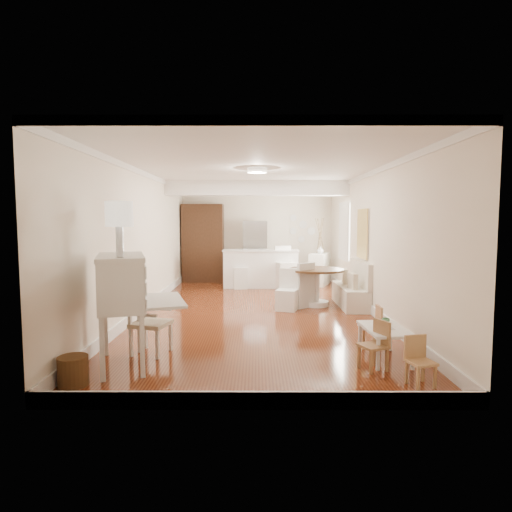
{
  "coord_description": "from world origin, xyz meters",
  "views": [
    {
      "loc": [
        -0.01,
        -8.5,
        1.84
      ],
      "look_at": [
        -0.02,
        0.3,
        1.09
      ],
      "focal_mm": 30.0,
      "sensor_mm": 36.0,
      "label": 1
    }
  ],
  "objects_px": {
    "kids_chair_b": "(370,326)",
    "slip_chair_far": "(299,284)",
    "gustavian_armchair": "(151,322)",
    "kids_chair_a": "(373,345)",
    "bar_stool_right": "(285,268)",
    "bar_stool_left": "(240,271)",
    "wicker_basket": "(73,371)",
    "kids_chair_c": "(421,361)",
    "slip_chair_near": "(287,290)",
    "breakfast_counter": "(261,268)",
    "dining_table": "(316,287)",
    "pantry_cabinet": "(203,243)",
    "fridge": "(267,252)",
    "kids_table": "(385,344)",
    "sideboard": "(320,269)"
  },
  "relations": [
    {
      "from": "wicker_basket",
      "to": "kids_chair_b",
      "type": "height_order",
      "value": "kids_chair_b"
    },
    {
      "from": "dining_table",
      "to": "bar_stool_right",
      "type": "height_order",
      "value": "bar_stool_right"
    },
    {
      "from": "bar_stool_left",
      "to": "pantry_cabinet",
      "type": "height_order",
      "value": "pantry_cabinet"
    },
    {
      "from": "bar_stool_left",
      "to": "kids_table",
      "type": "bearing_deg",
      "value": -77.03
    },
    {
      "from": "pantry_cabinet",
      "to": "fridge",
      "type": "bearing_deg",
      "value": -0.9
    },
    {
      "from": "wicker_basket",
      "to": "slip_chair_near",
      "type": "distance_m",
      "value": 4.81
    },
    {
      "from": "slip_chair_far",
      "to": "slip_chair_near",
      "type": "bearing_deg",
      "value": 15.92
    },
    {
      "from": "gustavian_armchair",
      "to": "wicker_basket",
      "type": "distance_m",
      "value": 1.31
    },
    {
      "from": "kids_chair_a",
      "to": "breakfast_counter",
      "type": "height_order",
      "value": "breakfast_counter"
    },
    {
      "from": "bar_stool_right",
      "to": "sideboard",
      "type": "distance_m",
      "value": 1.26
    },
    {
      "from": "bar_stool_left",
      "to": "breakfast_counter",
      "type": "bearing_deg",
      "value": 15.13
    },
    {
      "from": "pantry_cabinet",
      "to": "kids_chair_b",
      "type": "bearing_deg",
      "value": -63.9
    },
    {
      "from": "kids_chair_b",
      "to": "bar_stool_left",
      "type": "xyz_separation_m",
      "value": [
        -2.08,
        5.3,
        0.15
      ]
    },
    {
      "from": "slip_chair_far",
      "to": "bar_stool_right",
      "type": "bearing_deg",
      "value": -123.45
    },
    {
      "from": "kids_table",
      "to": "kids_chair_a",
      "type": "height_order",
      "value": "kids_chair_a"
    },
    {
      "from": "bar_stool_left",
      "to": "kids_chair_b",
      "type": "bearing_deg",
      "value": -75.46
    },
    {
      "from": "slip_chair_near",
      "to": "bar_stool_right",
      "type": "bearing_deg",
      "value": 104.39
    },
    {
      "from": "slip_chair_far",
      "to": "fridge",
      "type": "relative_size",
      "value": 0.53
    },
    {
      "from": "kids_chair_a",
      "to": "kids_chair_b",
      "type": "bearing_deg",
      "value": 144.08
    },
    {
      "from": "kids_chair_c",
      "to": "bar_stool_left",
      "type": "distance_m",
      "value": 7.14
    },
    {
      "from": "kids_table",
      "to": "slip_chair_far",
      "type": "relative_size",
      "value": 0.91
    },
    {
      "from": "slip_chair_near",
      "to": "sideboard",
      "type": "relative_size",
      "value": 0.89
    },
    {
      "from": "wicker_basket",
      "to": "sideboard",
      "type": "relative_size",
      "value": 0.35
    },
    {
      "from": "slip_chair_near",
      "to": "breakfast_counter",
      "type": "distance_m",
      "value": 3.04
    },
    {
      "from": "bar_stool_left",
      "to": "dining_table",
      "type": "bearing_deg",
      "value": -60.69
    },
    {
      "from": "kids_table",
      "to": "kids_chair_a",
      "type": "bearing_deg",
      "value": -124.15
    },
    {
      "from": "dining_table",
      "to": "slip_chair_far",
      "type": "height_order",
      "value": "slip_chair_far"
    },
    {
      "from": "dining_table",
      "to": "breakfast_counter",
      "type": "relative_size",
      "value": 0.57
    },
    {
      "from": "kids_table",
      "to": "sideboard",
      "type": "xyz_separation_m",
      "value": [
        0.1,
        6.5,
        0.24
      ]
    },
    {
      "from": "dining_table",
      "to": "slip_chair_near",
      "type": "height_order",
      "value": "slip_chair_near"
    },
    {
      "from": "kids_chair_c",
      "to": "slip_chair_near",
      "type": "xyz_separation_m",
      "value": [
        -1.2,
        4.0,
        0.14
      ]
    },
    {
      "from": "gustavian_armchair",
      "to": "kids_chair_a",
      "type": "xyz_separation_m",
      "value": [
        2.88,
        -0.64,
        -0.13
      ]
    },
    {
      "from": "kids_chair_a",
      "to": "fridge",
      "type": "height_order",
      "value": "fridge"
    },
    {
      "from": "slip_chair_near",
      "to": "slip_chair_far",
      "type": "height_order",
      "value": "slip_chair_far"
    },
    {
      "from": "kids_chair_c",
      "to": "pantry_cabinet",
      "type": "xyz_separation_m",
      "value": [
        -3.41,
        8.07,
        0.87
      ]
    },
    {
      "from": "gustavian_armchair",
      "to": "slip_chair_near",
      "type": "distance_m",
      "value": 3.52
    },
    {
      "from": "kids_chair_a",
      "to": "bar_stool_right",
      "type": "distance_m",
      "value": 6.19
    },
    {
      "from": "bar_stool_right",
      "to": "fridge",
      "type": "relative_size",
      "value": 0.64
    },
    {
      "from": "kids_chair_b",
      "to": "slip_chair_far",
      "type": "height_order",
      "value": "slip_chair_far"
    },
    {
      "from": "slip_chair_far",
      "to": "bar_stool_left",
      "type": "distance_m",
      "value": 2.74
    },
    {
      "from": "kids_chair_c",
      "to": "pantry_cabinet",
      "type": "distance_m",
      "value": 8.81
    },
    {
      "from": "kids_chair_b",
      "to": "dining_table",
      "type": "height_order",
      "value": "dining_table"
    },
    {
      "from": "fridge",
      "to": "breakfast_counter",
      "type": "bearing_deg",
      "value": -100.78
    },
    {
      "from": "kids_chair_c",
      "to": "bar_stool_right",
      "type": "distance_m",
      "value": 6.75
    },
    {
      "from": "slip_chair_far",
      "to": "kids_chair_a",
      "type": "bearing_deg",
      "value": 60.4
    },
    {
      "from": "bar_stool_left",
      "to": "wicker_basket",
      "type": "bearing_deg",
      "value": -110.23
    },
    {
      "from": "wicker_basket",
      "to": "breakfast_counter",
      "type": "relative_size",
      "value": 0.16
    },
    {
      "from": "gustavian_armchair",
      "to": "dining_table",
      "type": "xyz_separation_m",
      "value": [
        2.72,
        3.28,
        -0.04
      ]
    },
    {
      "from": "slip_chair_near",
      "to": "slip_chair_far",
      "type": "relative_size",
      "value": 0.89
    },
    {
      "from": "kids_chair_b",
      "to": "slip_chair_far",
      "type": "distance_m",
      "value": 3.01
    }
  ]
}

